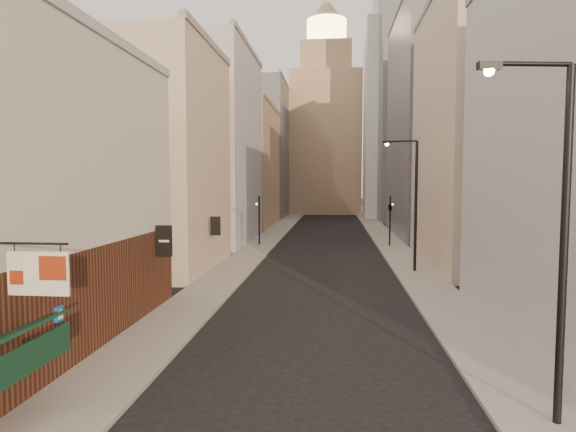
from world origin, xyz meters
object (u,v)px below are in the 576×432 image
object	(u,v)px
clock_tower	(326,127)
white_tower	(388,112)
streetlamp_mid	(412,197)
traffic_light_right	(390,208)
traffic_light_left	(259,211)
streetlamp_near	(556,224)

from	to	relation	value
clock_tower	white_tower	xyz separation A→B (m)	(11.00, -14.00, 0.97)
streetlamp_mid	traffic_light_right	world-z (taller)	streetlamp_mid
white_tower	traffic_light_right	xyz separation A→B (m)	(-3.74, -38.28, -14.77)
streetlamp_mid	traffic_light_left	distance (m)	18.42
clock_tower	traffic_light_left	distance (m)	54.93
clock_tower	white_tower	size ratio (longest dim) A/B	1.08
streetlamp_near	streetlamp_mid	size ratio (longest dim) A/B	1.01
white_tower	streetlamp_mid	world-z (taller)	white_tower
white_tower	streetlamp_mid	bearing A→B (deg)	-94.16
streetlamp_mid	traffic_light_left	xyz separation A→B (m)	(-12.90, 13.01, -1.84)
white_tower	traffic_light_left	bearing A→B (deg)	-113.27
traffic_light_left	traffic_light_right	bearing A→B (deg)	-177.97
streetlamp_mid	traffic_light_left	world-z (taller)	streetlamp_mid
clock_tower	white_tower	bearing A→B (deg)	-51.84
clock_tower	traffic_light_left	bearing A→B (deg)	-96.14
clock_tower	streetlamp_near	distance (m)	88.56
clock_tower	streetlamp_mid	xyz separation A→B (m)	(7.23, -65.78, -12.31)
clock_tower	traffic_light_right	xyz separation A→B (m)	(7.26, -52.28, -13.80)
streetlamp_near	traffic_light_right	bearing A→B (deg)	82.46
white_tower	traffic_light_left	size ratio (longest dim) A/B	8.30
clock_tower	streetlamp_near	xyz separation A→B (m)	(7.36, -87.40, -12.28)
clock_tower	streetlamp_mid	distance (m)	67.31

